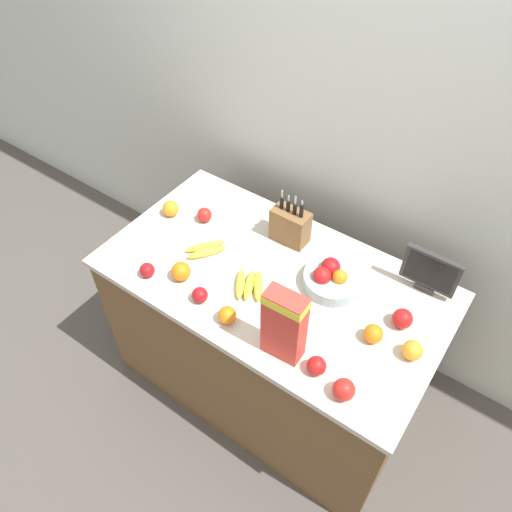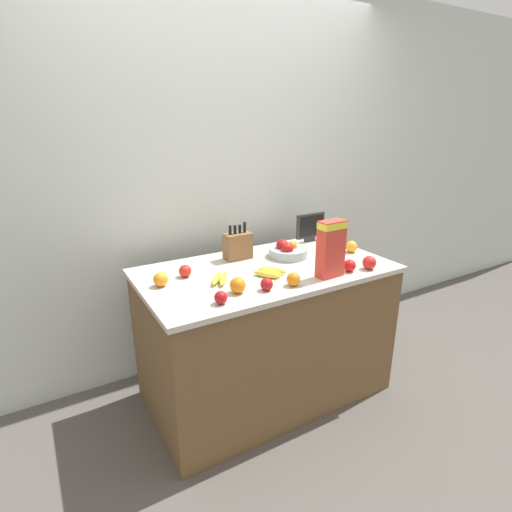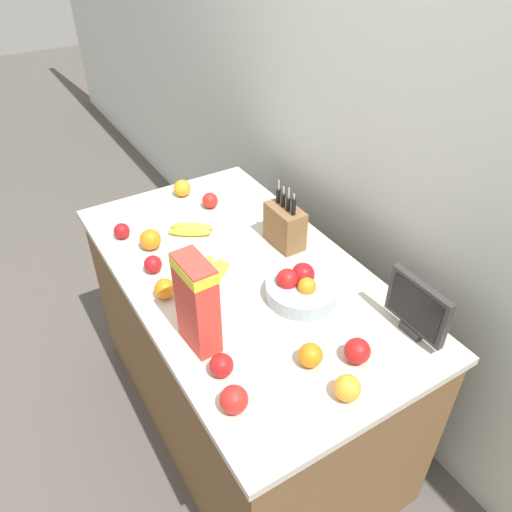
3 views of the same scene
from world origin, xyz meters
The scene contains 20 objects.
ground_plane centered at (0.00, 0.00, 0.00)m, with size 14.00×14.00×0.00m, color #514C47.
wall_back centered at (0.00, 0.63, 1.30)m, with size 9.00×0.06×2.60m.
counter centered at (0.00, 0.00, 0.43)m, with size 1.49×0.82×0.87m.
knife_block centered at (-0.07, 0.24, 0.95)m, with size 0.17×0.09×0.26m.
small_monitor centered at (0.56, 0.31, 0.98)m, with size 0.23×0.03×0.21m.
cereal_box centered at (0.24, -0.29, 1.04)m, with size 0.16×0.09×0.32m.
fruit_bowl centered at (0.23, 0.11, 0.90)m, with size 0.25×0.25×0.11m.
banana_bunch_left centered at (-0.05, -0.11, 0.88)m, with size 0.19×0.19×0.04m.
banana_bunch_right centered at (-0.33, -0.05, 0.88)m, with size 0.16×0.19×0.04m.
apple_rightmost centered at (0.55, 0.08, 0.91)m, with size 0.08×0.08×0.08m, color red.
apple_front centered at (-0.47, 0.11, 0.90)m, with size 0.07×0.07×0.07m, color red.
apple_rear centered at (0.51, -0.32, 0.91)m, with size 0.08×0.08×0.08m, color red.
apple_by_knife_block centered at (0.39, -0.29, 0.90)m, with size 0.07×0.07×0.07m, color red.
apple_near_bananas centered at (-0.44, -0.30, 0.90)m, with size 0.06×0.06×0.06m, color #A31419.
apple_middle centered at (-0.17, -0.28, 0.90)m, with size 0.07×0.07×0.07m, color #A31419.
orange_by_cereal centered at (-0.02, -0.30, 0.90)m, with size 0.07×0.07×0.07m, color orange.
orange_near_bowl centered at (0.64, -0.03, 0.90)m, with size 0.08×0.08×0.08m, color orange.
orange_front_right centered at (0.49, -0.05, 0.90)m, with size 0.07×0.07×0.07m, color orange.
orange_mid_left centered at (-0.31, -0.23, 0.91)m, with size 0.08×0.08×0.08m, color orange.
orange_front_left centered at (-0.62, 0.05, 0.90)m, with size 0.08×0.08×0.08m, color orange.
Camera 3 is at (1.26, -0.71, 2.03)m, focal length 35.00 mm.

